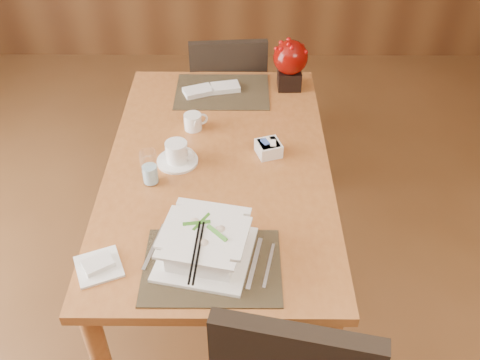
{
  "coord_description": "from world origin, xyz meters",
  "views": [
    {
      "loc": [
        0.1,
        -1.1,
        2.1
      ],
      "look_at": [
        0.09,
        0.35,
        0.87
      ],
      "focal_mm": 40.0,
      "sensor_mm": 36.0,
      "label": 1
    }
  ],
  "objects_px": {
    "sugar_caddy": "(269,148)",
    "berry_decor": "(290,62)",
    "water_glass": "(149,168)",
    "far_chair": "(228,98)",
    "coffee_cup": "(177,154)",
    "soup_setting": "(205,244)",
    "bread_plate": "(99,267)",
    "dining_table": "(219,181)",
    "creamer_jug": "(193,122)"
  },
  "relations": [
    {
      "from": "coffee_cup",
      "to": "bread_plate",
      "type": "bearing_deg",
      "value": -110.12
    },
    {
      "from": "soup_setting",
      "to": "far_chair",
      "type": "bearing_deg",
      "value": 100.24
    },
    {
      "from": "far_chair",
      "to": "soup_setting",
      "type": "bearing_deg",
      "value": 83.78
    },
    {
      "from": "soup_setting",
      "to": "bread_plate",
      "type": "bearing_deg",
      "value": -159.98
    },
    {
      "from": "sugar_caddy",
      "to": "far_chair",
      "type": "distance_m",
      "value": 0.9
    },
    {
      "from": "soup_setting",
      "to": "sugar_caddy",
      "type": "bearing_deg",
      "value": 79.78
    },
    {
      "from": "soup_setting",
      "to": "water_glass",
      "type": "relative_size",
      "value": 2.42
    },
    {
      "from": "berry_decor",
      "to": "bread_plate",
      "type": "relative_size",
      "value": 1.71
    },
    {
      "from": "coffee_cup",
      "to": "far_chair",
      "type": "height_order",
      "value": "far_chair"
    },
    {
      "from": "bread_plate",
      "to": "creamer_jug",
      "type": "bearing_deg",
      "value": 72.46
    },
    {
      "from": "water_glass",
      "to": "bread_plate",
      "type": "relative_size",
      "value": 1.03
    },
    {
      "from": "sugar_caddy",
      "to": "bread_plate",
      "type": "xyz_separation_m",
      "value": [
        -0.58,
        -0.61,
        -0.02
      ]
    },
    {
      "from": "dining_table",
      "to": "sugar_caddy",
      "type": "xyz_separation_m",
      "value": [
        0.21,
        0.06,
        0.12
      ]
    },
    {
      "from": "berry_decor",
      "to": "soup_setting",
      "type": "bearing_deg",
      "value": -107.48
    },
    {
      "from": "sugar_caddy",
      "to": "berry_decor",
      "type": "relative_size",
      "value": 0.39
    },
    {
      "from": "coffee_cup",
      "to": "far_chair",
      "type": "bearing_deg",
      "value": 78.46
    },
    {
      "from": "dining_table",
      "to": "sugar_caddy",
      "type": "relative_size",
      "value": 16.02
    },
    {
      "from": "berry_decor",
      "to": "bread_plate",
      "type": "height_order",
      "value": "berry_decor"
    },
    {
      "from": "water_glass",
      "to": "sugar_caddy",
      "type": "distance_m",
      "value": 0.5
    },
    {
      "from": "creamer_jug",
      "to": "berry_decor",
      "type": "relative_size",
      "value": 0.41
    },
    {
      "from": "coffee_cup",
      "to": "bread_plate",
      "type": "relative_size",
      "value": 1.18
    },
    {
      "from": "berry_decor",
      "to": "sugar_caddy",
      "type": "bearing_deg",
      "value": -102.4
    },
    {
      "from": "sugar_caddy",
      "to": "far_chair",
      "type": "relative_size",
      "value": 0.1
    },
    {
      "from": "soup_setting",
      "to": "far_chair",
      "type": "distance_m",
      "value": 1.43
    },
    {
      "from": "sugar_caddy",
      "to": "water_glass",
      "type": "bearing_deg",
      "value": -158.2
    },
    {
      "from": "soup_setting",
      "to": "coffee_cup",
      "type": "xyz_separation_m",
      "value": [
        -0.14,
        0.51,
        -0.02
      ]
    },
    {
      "from": "soup_setting",
      "to": "creamer_jug",
      "type": "xyz_separation_m",
      "value": [
        -0.1,
        0.75,
        -0.02
      ]
    },
    {
      "from": "dining_table",
      "to": "far_chair",
      "type": "bearing_deg",
      "value": 88.96
    },
    {
      "from": "dining_table",
      "to": "berry_decor",
      "type": "height_order",
      "value": "berry_decor"
    },
    {
      "from": "far_chair",
      "to": "water_glass",
      "type": "bearing_deg",
      "value": 70.45
    },
    {
      "from": "coffee_cup",
      "to": "sugar_caddy",
      "type": "distance_m",
      "value": 0.38
    },
    {
      "from": "soup_setting",
      "to": "creamer_jug",
      "type": "distance_m",
      "value": 0.75
    },
    {
      "from": "coffee_cup",
      "to": "berry_decor",
      "type": "distance_m",
      "value": 0.78
    },
    {
      "from": "creamer_jug",
      "to": "sugar_caddy",
      "type": "relative_size",
      "value": 1.06
    },
    {
      "from": "far_chair",
      "to": "berry_decor",
      "type": "bearing_deg",
      "value": 131.66
    },
    {
      "from": "berry_decor",
      "to": "water_glass",
      "type": "bearing_deg",
      "value": -128.72
    },
    {
      "from": "water_glass",
      "to": "berry_decor",
      "type": "height_order",
      "value": "berry_decor"
    },
    {
      "from": "soup_setting",
      "to": "creamer_jug",
      "type": "height_order",
      "value": "soup_setting"
    },
    {
      "from": "sugar_caddy",
      "to": "berry_decor",
      "type": "distance_m",
      "value": 0.56
    },
    {
      "from": "coffee_cup",
      "to": "sugar_caddy",
      "type": "height_order",
      "value": "coffee_cup"
    },
    {
      "from": "dining_table",
      "to": "sugar_caddy",
      "type": "bearing_deg",
      "value": 16.4
    },
    {
      "from": "coffee_cup",
      "to": "creamer_jug",
      "type": "height_order",
      "value": "coffee_cup"
    },
    {
      "from": "water_glass",
      "to": "creamer_jug",
      "type": "relative_size",
      "value": 1.47
    },
    {
      "from": "coffee_cup",
      "to": "sugar_caddy",
      "type": "relative_size",
      "value": 1.79
    },
    {
      "from": "berry_decor",
      "to": "far_chair",
      "type": "distance_m",
      "value": 0.57
    },
    {
      "from": "coffee_cup",
      "to": "water_glass",
      "type": "relative_size",
      "value": 1.15
    },
    {
      "from": "bread_plate",
      "to": "far_chair",
      "type": "bearing_deg",
      "value": 75.06
    },
    {
      "from": "soup_setting",
      "to": "bread_plate",
      "type": "distance_m",
      "value": 0.35
    },
    {
      "from": "water_glass",
      "to": "sugar_caddy",
      "type": "xyz_separation_m",
      "value": [
        0.46,
        0.18,
        -0.04
      ]
    },
    {
      "from": "far_chair",
      "to": "coffee_cup",
      "type": "bearing_deg",
      "value": 73.84
    }
  ]
}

